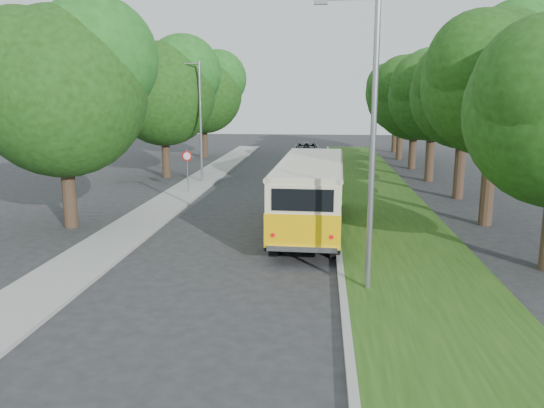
# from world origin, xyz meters

# --- Properties ---
(ground) EXTENTS (120.00, 120.00, 0.00)m
(ground) POSITION_xyz_m (0.00, 0.00, 0.00)
(ground) COLOR #272729
(ground) RESTS_ON ground
(curb) EXTENTS (0.20, 70.00, 0.15)m
(curb) POSITION_xyz_m (3.60, 5.00, 0.07)
(curb) COLOR gray
(curb) RESTS_ON ground
(grass_verge) EXTENTS (4.50, 70.00, 0.13)m
(grass_verge) POSITION_xyz_m (5.95, 5.00, 0.07)
(grass_verge) COLOR #214612
(grass_verge) RESTS_ON ground
(sidewalk) EXTENTS (2.20, 70.00, 0.12)m
(sidewalk) POSITION_xyz_m (-4.80, 5.00, 0.06)
(sidewalk) COLOR gray
(sidewalk) RESTS_ON ground
(treeline) EXTENTS (24.27, 41.91, 9.46)m
(treeline) POSITION_xyz_m (3.15, 17.99, 5.93)
(treeline) COLOR #332319
(treeline) RESTS_ON ground
(lamppost_near) EXTENTS (1.71, 0.16, 8.00)m
(lamppost_near) POSITION_xyz_m (4.21, -2.50, 4.37)
(lamppost_near) COLOR gray
(lamppost_near) RESTS_ON ground
(lamppost_far) EXTENTS (1.71, 0.16, 7.50)m
(lamppost_far) POSITION_xyz_m (-4.70, 16.00, 4.12)
(lamppost_far) COLOR gray
(lamppost_far) RESTS_ON ground
(warning_sign) EXTENTS (0.56, 0.10, 2.50)m
(warning_sign) POSITION_xyz_m (-4.50, 11.98, 1.71)
(warning_sign) COLOR gray
(warning_sign) RESTS_ON ground
(vintage_bus) EXTENTS (2.89, 10.01, 2.95)m
(vintage_bus) POSITION_xyz_m (2.54, 4.42, 1.47)
(vintage_bus) COLOR #FFC108
(vintage_bus) RESTS_ON ground
(car_silver) EXTENTS (2.80, 4.61, 1.47)m
(car_silver) POSITION_xyz_m (2.13, 12.41, 0.73)
(car_silver) COLOR silver
(car_silver) RESTS_ON ground
(car_white) EXTENTS (1.64, 3.96, 1.27)m
(car_white) POSITION_xyz_m (3.00, 13.16, 0.64)
(car_white) COLOR silver
(car_white) RESTS_ON ground
(car_blue) EXTENTS (2.33, 5.19, 1.48)m
(car_blue) POSITION_xyz_m (2.27, 20.98, 0.74)
(car_blue) COLOR #151458
(car_blue) RESTS_ON ground
(car_grey) EXTENTS (2.65, 5.42, 1.48)m
(car_grey) POSITION_xyz_m (1.66, 29.30, 0.74)
(car_grey) COLOR slate
(car_grey) RESTS_ON ground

